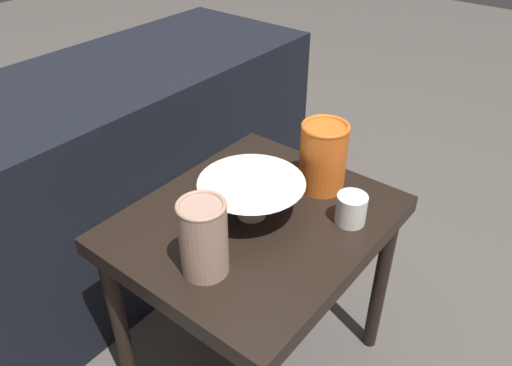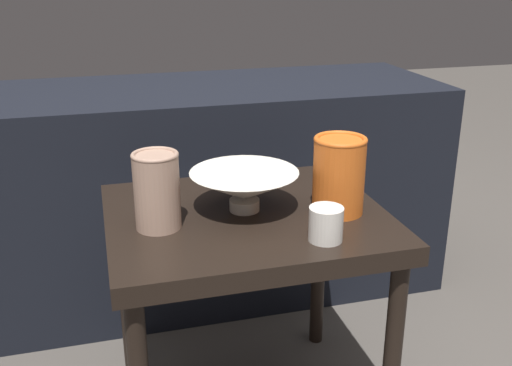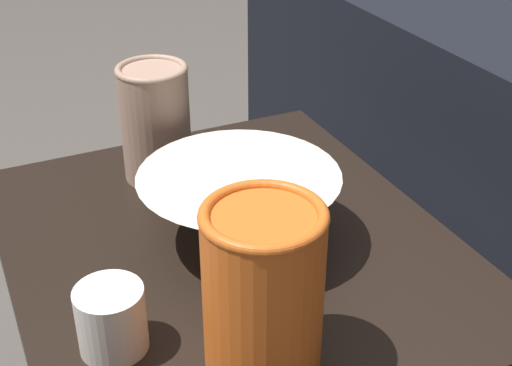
# 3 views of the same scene
# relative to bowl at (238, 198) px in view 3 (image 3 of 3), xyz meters

# --- Properties ---
(table) EXTENTS (0.57, 0.48, 0.50)m
(table) POSITION_rel_bowl_xyz_m (0.00, -0.01, -0.12)
(table) COLOR black
(table) RESTS_ON ground_plane
(bowl) EXTENTS (0.22, 0.22, 0.08)m
(bowl) POSITION_rel_bowl_xyz_m (0.00, 0.00, 0.00)
(bowl) COLOR silver
(bowl) RESTS_ON table
(vase_textured_left) EXTENTS (0.09, 0.09, 0.15)m
(vase_textured_left) POSITION_rel_bowl_xyz_m (-0.18, -0.04, 0.03)
(vase_textured_left) COLOR tan
(vase_textured_left) RESTS_ON table
(vase_colorful_right) EXTENTS (0.11, 0.11, 0.16)m
(vase_colorful_right) POSITION_rel_bowl_xyz_m (0.19, -0.06, 0.03)
(vase_colorful_right) COLOR orange
(vase_colorful_right) RESTS_ON table
(cup) EXTENTS (0.06, 0.06, 0.06)m
(cup) POSITION_rel_bowl_xyz_m (0.11, -0.18, -0.02)
(cup) COLOR silver
(cup) RESTS_ON table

